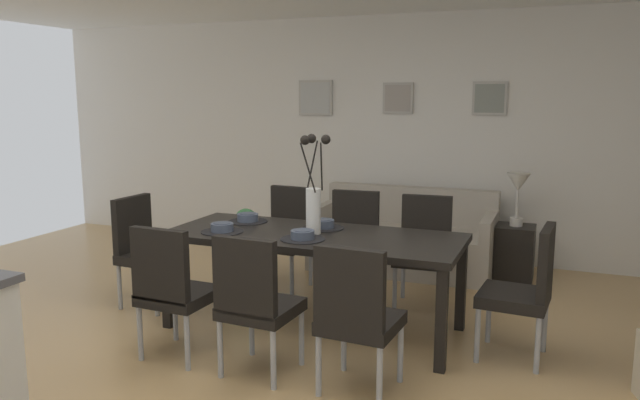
% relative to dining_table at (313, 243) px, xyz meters
% --- Properties ---
extents(ground_plane, '(9.00, 9.00, 0.00)m').
position_rel_dining_table_xyz_m(ground_plane, '(0.09, -0.79, -0.67)').
color(ground_plane, tan).
extents(back_wall_panel, '(9.00, 0.10, 2.60)m').
position_rel_dining_table_xyz_m(back_wall_panel, '(0.09, 2.46, 0.63)').
color(back_wall_panel, silver).
rests_on(back_wall_panel, ground).
extents(dining_table, '(2.20, 0.90, 0.74)m').
position_rel_dining_table_xyz_m(dining_table, '(0.00, 0.00, 0.00)').
color(dining_table, black).
rests_on(dining_table, ground).
extents(dining_chair_near_left, '(0.46, 0.46, 0.92)m').
position_rel_dining_table_xyz_m(dining_chair_near_left, '(-0.66, -0.86, -0.16)').
color(dining_chair_near_left, black).
rests_on(dining_chair_near_left, ground).
extents(dining_chair_near_right, '(0.46, 0.46, 0.92)m').
position_rel_dining_table_xyz_m(dining_chair_near_right, '(-0.63, 0.88, -0.16)').
color(dining_chair_near_right, black).
rests_on(dining_chair_near_right, ground).
extents(dining_chair_far_left, '(0.46, 0.46, 0.92)m').
position_rel_dining_table_xyz_m(dining_chair_far_left, '(-0.03, -0.88, -0.16)').
color(dining_chair_far_left, black).
rests_on(dining_chair_far_left, ground).
extents(dining_chair_far_right, '(0.47, 0.47, 0.92)m').
position_rel_dining_table_xyz_m(dining_chair_far_right, '(0.01, 0.87, -0.16)').
color(dining_chair_far_right, black).
rests_on(dining_chair_far_right, ground).
extents(dining_chair_mid_left, '(0.47, 0.47, 0.92)m').
position_rel_dining_table_xyz_m(dining_chair_mid_left, '(0.63, -0.88, -0.16)').
color(dining_chair_mid_left, black).
rests_on(dining_chair_mid_left, ground).
extents(dining_chair_mid_right, '(0.47, 0.47, 0.92)m').
position_rel_dining_table_xyz_m(dining_chair_mid_right, '(0.65, 0.85, -0.16)').
color(dining_chair_mid_right, black).
rests_on(dining_chair_mid_right, ground).
extents(dining_chair_head_west, '(0.46, 0.46, 0.92)m').
position_rel_dining_table_xyz_m(dining_chair_head_west, '(-1.53, -0.02, -0.16)').
color(dining_chair_head_west, black).
rests_on(dining_chair_head_west, ground).
extents(dining_chair_head_east, '(0.47, 0.47, 0.92)m').
position_rel_dining_table_xyz_m(dining_chair_head_east, '(1.52, 0.01, -0.16)').
color(dining_chair_head_east, black).
rests_on(dining_chair_head_east, ground).
extents(centerpiece_vase, '(0.21, 0.23, 0.73)m').
position_rel_dining_table_xyz_m(centerpiece_vase, '(0.00, 0.00, 0.35)').
color(centerpiece_vase, white).
rests_on(centerpiece_vase, dining_table).
extents(placemat_near_left, '(0.32, 0.32, 0.01)m').
position_rel_dining_table_xyz_m(placemat_near_left, '(-0.66, -0.20, 0.07)').
color(placemat_near_left, black).
rests_on(placemat_near_left, dining_table).
extents(bowl_near_left, '(0.17, 0.17, 0.07)m').
position_rel_dining_table_xyz_m(bowl_near_left, '(-0.66, -0.20, 0.11)').
color(bowl_near_left, '#475166').
rests_on(bowl_near_left, dining_table).
extents(placemat_near_right, '(0.32, 0.32, 0.01)m').
position_rel_dining_table_xyz_m(placemat_near_right, '(-0.66, 0.20, 0.07)').
color(placemat_near_right, black).
rests_on(placemat_near_right, dining_table).
extents(bowl_near_right, '(0.17, 0.17, 0.07)m').
position_rel_dining_table_xyz_m(bowl_near_right, '(-0.66, 0.20, 0.11)').
color(bowl_near_right, '#475166').
rests_on(bowl_near_right, dining_table).
extents(placemat_far_left, '(0.32, 0.32, 0.01)m').
position_rel_dining_table_xyz_m(placemat_far_left, '(-0.00, -0.20, 0.07)').
color(placemat_far_left, black).
rests_on(placemat_far_left, dining_table).
extents(bowl_far_left, '(0.17, 0.17, 0.07)m').
position_rel_dining_table_xyz_m(bowl_far_left, '(-0.00, -0.20, 0.11)').
color(bowl_far_left, '#475166').
rests_on(bowl_far_left, dining_table).
extents(placemat_far_right, '(0.32, 0.32, 0.01)m').
position_rel_dining_table_xyz_m(placemat_far_right, '(-0.00, 0.20, 0.07)').
color(placemat_far_right, black).
rests_on(placemat_far_right, dining_table).
extents(bowl_far_right, '(0.17, 0.17, 0.07)m').
position_rel_dining_table_xyz_m(bowl_far_right, '(-0.00, 0.20, 0.11)').
color(bowl_far_right, '#475166').
rests_on(bowl_far_right, dining_table).
extents(sofa, '(1.80, 0.84, 0.80)m').
position_rel_dining_table_xyz_m(sofa, '(0.23, 1.88, -0.39)').
color(sofa, '#B2A899').
rests_on(sofa, ground).
extents(side_table, '(0.36, 0.36, 0.52)m').
position_rel_dining_table_xyz_m(side_table, '(1.31, 1.91, -0.41)').
color(side_table, black).
rests_on(side_table, ground).
extents(table_lamp, '(0.22, 0.22, 0.51)m').
position_rel_dining_table_xyz_m(table_lamp, '(1.31, 1.91, 0.22)').
color(table_lamp, beige).
rests_on(table_lamp, side_table).
extents(framed_picture_left, '(0.40, 0.03, 0.39)m').
position_rel_dining_table_xyz_m(framed_picture_left, '(-0.96, 2.39, 1.05)').
color(framed_picture_left, '#B2ADA3').
extents(framed_picture_center, '(0.33, 0.03, 0.33)m').
position_rel_dining_table_xyz_m(framed_picture_center, '(-0.00, 2.39, 1.05)').
color(framed_picture_center, '#B2ADA3').
extents(framed_picture_right, '(0.34, 0.03, 0.34)m').
position_rel_dining_table_xyz_m(framed_picture_right, '(0.96, 2.39, 1.05)').
color(framed_picture_right, '#B2ADA3').
extents(potted_plant, '(0.36, 0.36, 0.67)m').
position_rel_dining_table_xyz_m(potted_plant, '(-1.18, 1.06, -0.30)').
color(potted_plant, brown).
rests_on(potted_plant, ground).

